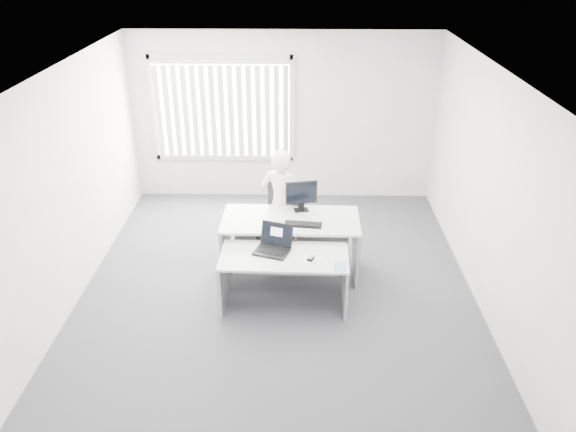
{
  "coord_description": "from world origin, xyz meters",
  "views": [
    {
      "loc": [
        0.26,
        -5.99,
        4.13
      ],
      "look_at": [
        0.13,
        0.15,
        1.02
      ],
      "focal_mm": 35.0,
      "sensor_mm": 36.0,
      "label": 1
    }
  ],
  "objects_px": {
    "person": "(281,204)",
    "laptop": "(271,241)",
    "desk_far": "(291,234)",
    "monitor": "(301,196)",
    "office_chair": "(280,238)",
    "desk_near": "(284,269)"
  },
  "relations": [
    {
      "from": "office_chair",
      "to": "person",
      "type": "relative_size",
      "value": 0.7
    },
    {
      "from": "office_chair",
      "to": "laptop",
      "type": "relative_size",
      "value": 2.77
    },
    {
      "from": "desk_far",
      "to": "office_chair",
      "type": "distance_m",
      "value": 0.42
    },
    {
      "from": "desk_near",
      "to": "monitor",
      "type": "distance_m",
      "value": 1.13
    },
    {
      "from": "person",
      "to": "laptop",
      "type": "xyz_separation_m",
      "value": [
        -0.08,
        -1.16,
        0.06
      ]
    },
    {
      "from": "office_chair",
      "to": "laptop",
      "type": "distance_m",
      "value": 1.11
    },
    {
      "from": "desk_near",
      "to": "laptop",
      "type": "xyz_separation_m",
      "value": [
        -0.15,
        0.06,
        0.35
      ]
    },
    {
      "from": "desk_far",
      "to": "laptop",
      "type": "height_order",
      "value": "laptop"
    },
    {
      "from": "desk_near",
      "to": "desk_far",
      "type": "bearing_deg",
      "value": 86.26
    },
    {
      "from": "desk_near",
      "to": "person",
      "type": "height_order",
      "value": "person"
    },
    {
      "from": "desk_far",
      "to": "monitor",
      "type": "height_order",
      "value": "monitor"
    },
    {
      "from": "office_chair",
      "to": "person",
      "type": "height_order",
      "value": "person"
    },
    {
      "from": "office_chair",
      "to": "monitor",
      "type": "distance_m",
      "value": 0.74
    },
    {
      "from": "desk_far",
      "to": "office_chair",
      "type": "xyz_separation_m",
      "value": [
        -0.15,
        0.31,
        -0.24
      ]
    },
    {
      "from": "office_chair",
      "to": "desk_far",
      "type": "bearing_deg",
      "value": -46.38
    },
    {
      "from": "laptop",
      "to": "monitor",
      "type": "distance_m",
      "value": 1.0
    },
    {
      "from": "desk_near",
      "to": "office_chair",
      "type": "distance_m",
      "value": 1.06
    },
    {
      "from": "office_chair",
      "to": "desk_near",
      "type": "bearing_deg",
      "value": -67.06
    },
    {
      "from": "desk_far",
      "to": "person",
      "type": "bearing_deg",
      "value": 106.58
    },
    {
      "from": "desk_far",
      "to": "laptop",
      "type": "relative_size",
      "value": 4.47
    },
    {
      "from": "desk_near",
      "to": "person",
      "type": "distance_m",
      "value": 1.25
    },
    {
      "from": "person",
      "to": "monitor",
      "type": "relative_size",
      "value": 3.8
    }
  ]
}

